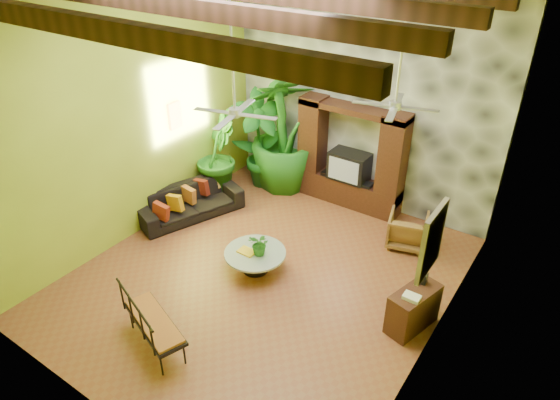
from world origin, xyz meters
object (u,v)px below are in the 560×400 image
Objects in this scene: entertainment_center at (350,164)px; ceiling_fan_front at (234,99)px; tall_plant_a at (259,140)px; coffee_table at (255,258)px; wicker_armchair at (407,230)px; iron_bench at (150,321)px; side_console at (413,309)px; sofa at (189,202)px; tall_plant_b at (217,155)px; ceiling_fan_back at (397,92)px; tall_plant_c at (284,132)px.

ceiling_fan_front is at bearing -93.24° from entertainment_center.
coffee_table is at bearing -55.13° from tall_plant_a.
iron_bench is (-2.10, -4.69, 0.21)m from wicker_armchair.
entertainment_center reaches higher than coffee_table.
entertainment_center is 3.94m from side_console.
tall_plant_a is (0.44, 1.95, 0.82)m from sofa.
iron_bench reaches higher than side_console.
tall_plant_a is 1.03m from tall_plant_b.
tall_plant_b is (-2.45, 2.24, -2.43)m from ceiling_fan_front.
ceiling_fan_back is 5.18m from sofa.
sofa is at bearing 153.99° from ceiling_fan_front.
tall_plant_b is 0.71× the size of tall_plant_c.
ceiling_fan_front is 4.23m from side_console.
iron_bench is (-0.37, -5.49, -0.42)m from entertainment_center.
tall_plant_b is at bearing -9.37° from wicker_armchair.
tall_plant_a is at bearing 124.87° from coffee_table.
coffee_table is (-1.84, -1.17, -3.15)m from ceiling_fan_back.
tall_plant_b reaches higher than iron_bench.
sofa is (-4.14, -0.46, -3.07)m from ceiling_fan_back.
tall_plant_b is at bearing 178.87° from side_console.
coffee_table is (-0.04, 0.43, -3.15)m from ceiling_fan_front.
ceiling_fan_front reaches higher than tall_plant_a.
tall_plant_c reaches higher than tall_plant_b.
entertainment_center is 1.29× the size of ceiling_fan_front.
ceiling_fan_back is 2.49× the size of wicker_armchair.
wicker_armchair is at bearing 83.75° from ceiling_fan_back.
iron_bench is at bearing -123.63° from side_console.
tall_plant_c is at bearing 31.12° from tall_plant_a.
ceiling_fan_back is 1.66× the size of coffee_table.
ceiling_fan_back is 0.81× the size of tall_plant_a.
sofa is 1.28m from tall_plant_b.
tall_plant_b is 5.56m from side_console.
wicker_armchair is 0.27× the size of tall_plant_c.
ceiling_fan_front is 0.68× the size of tall_plant_c.
iron_bench is 1.57× the size of side_console.
tall_plant_a reaches higher than iron_bench.
tall_plant_a is at bearing 121.59° from ceiling_fan_front.
ceiling_fan_back is 3.27m from wicker_armchair.
tall_plant_c reaches higher than coffee_table.
tall_plant_c is at bearing 122.79° from iron_bench.
entertainment_center is 1.24× the size of tall_plant_b.
iron_bench is at bearing -124.42° from sofa.
wicker_armchair is at bearing 49.60° from coffee_table.
iron_bench is at bearing -61.52° from tall_plant_b.
coffee_table is (2.29, -0.72, -0.07)m from sofa.
wicker_armchair reaches higher than coffee_table.
sofa is at bearing -169.79° from side_console.
sofa is 0.82× the size of tall_plant_c.
sofa is 4.55m from wicker_armchair.
sofa is 3.00× the size of wicker_armchair.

